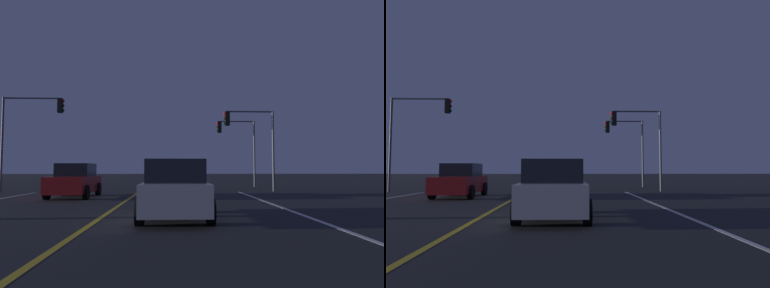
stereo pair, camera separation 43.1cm
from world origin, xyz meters
TOP-DOWN VIEW (x-y plane):
  - lane_edge_right at (6.14, 9.07)m, footprint 0.16×30.13m
  - lane_center_divider at (0.00, 9.07)m, footprint 0.16×30.13m
  - car_lead_same_lane at (2.18, 12.35)m, footprint 2.02×4.30m
  - car_oncoming at (-2.83, 20.41)m, footprint 2.02×4.30m
  - traffic_light_near_right at (6.88, 24.63)m, footprint 3.26×0.36m
  - traffic_light_near_left at (-6.69, 24.63)m, footprint 3.81×0.36m
  - traffic_light_far_right at (6.98, 30.13)m, footprint 3.07×0.36m

SIDE VIEW (x-z plane):
  - lane_edge_right at x=6.14m, z-range 0.00..0.01m
  - lane_center_divider at x=0.00m, z-range 0.00..0.01m
  - car_lead_same_lane at x=2.18m, z-range -0.03..1.67m
  - car_oncoming at x=-2.83m, z-range -0.03..1.67m
  - traffic_light_near_right at x=6.88m, z-range 1.27..6.39m
  - traffic_light_far_right at x=6.98m, z-range 1.27..6.47m
  - traffic_light_near_left at x=-6.69m, z-range 1.43..7.29m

